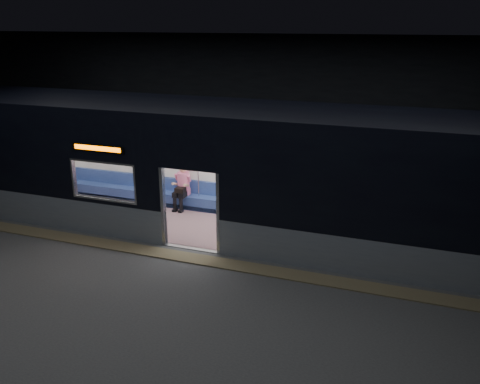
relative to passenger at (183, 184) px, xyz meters
The scene contains 7 objects.
station_floor 3.91m from the passenger, 67.99° to the right, with size 24.00×14.00×0.01m, color #47494C.
station_envelope 4.79m from the passenger, 67.99° to the right, with size 24.00×14.00×5.00m.
tactile_strip 3.41m from the passenger, 64.43° to the right, with size 22.80×0.50×0.03m, color #8C7F59.
metro_car 2.05m from the passenger, 35.02° to the right, with size 18.00×3.04×3.35m.
passenger is the anchor object (origin of this frame).
handbag 0.24m from the passenger, 82.57° to the right, with size 0.28×0.24×0.14m, color black.
transit_map 3.06m from the passenger, ahead, with size 0.93×0.03×0.61m, color white.
Camera 1 is at (5.03, -9.37, 5.40)m, focal length 38.00 mm.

